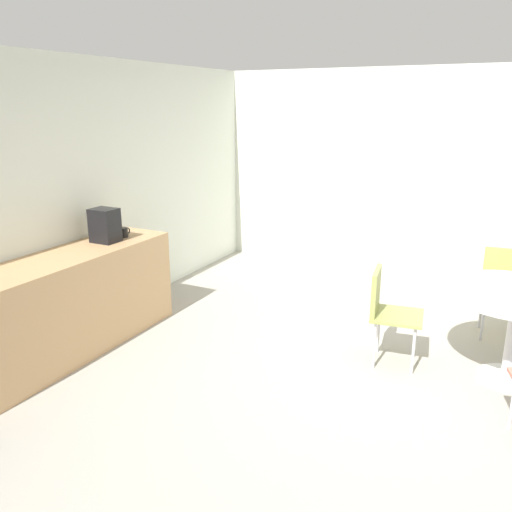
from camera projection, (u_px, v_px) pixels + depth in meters
name	position (u px, v px, depth m)	size (l,w,h in m)	color
ground_plane	(380.00, 385.00, 4.16)	(6.00, 6.00, 0.00)	#9E998E
wall_back	(84.00, 195.00, 5.10)	(6.00, 0.10, 2.60)	silver
wall_side_right	(448.00, 177.00, 6.36)	(0.10, 6.00, 2.60)	silver
counter_block	(66.00, 305.00, 4.61)	(2.26, 0.60, 0.90)	tan
chair_yellow	(503.00, 282.00, 5.00)	(0.47, 0.47, 0.83)	silver
chair_olive	(386.00, 305.00, 4.41)	(0.48, 0.48, 0.83)	silver
mug_white	(124.00, 232.00, 5.12)	(0.13, 0.08, 0.09)	black
coffee_maker	(105.00, 225.00, 4.91)	(0.20, 0.24, 0.32)	black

